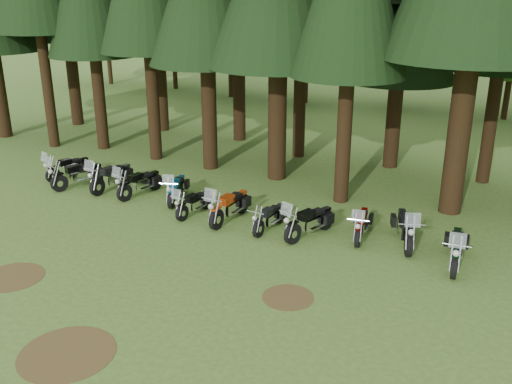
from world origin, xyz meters
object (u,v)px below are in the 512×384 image
motorcycle_5 (194,204)px  motorcycle_10 (405,229)px  motorcycle_3 (140,184)px  motorcycle_0 (69,168)px  motorcycle_11 (456,250)px  motorcycle_6 (229,207)px  motorcycle_1 (78,175)px  motorcycle_8 (309,223)px  motorcycle_9 (361,225)px  motorcycle_2 (112,177)px  motorcycle_7 (269,218)px  motorcycle_4 (176,189)px

motorcycle_5 → motorcycle_10: bearing=13.6°
motorcycle_3 → motorcycle_0: bearing=-174.5°
motorcycle_3 → motorcycle_11: 12.03m
motorcycle_3 → motorcycle_6: size_ratio=0.93×
motorcycle_1 → motorcycle_11: (14.88, -0.32, 0.01)m
motorcycle_8 → motorcycle_9: bearing=43.4°
motorcycle_5 → motorcycle_8: bearing=7.9°
motorcycle_2 → motorcycle_7: bearing=-3.1°
motorcycle_4 → motorcycle_5: motorcycle_4 is taller
motorcycle_0 → motorcycle_5: 7.07m
motorcycle_1 → motorcycle_9: 11.82m
motorcycle_5 → motorcycle_2: bearing=176.4°
motorcycle_10 → motorcycle_9: bearing=165.0°
motorcycle_1 → motorcycle_11: bearing=20.7°
motorcycle_0 → motorcycle_7: size_ratio=1.11×
motorcycle_2 → motorcycle_4: (3.08, 0.07, -0.04)m
motorcycle_1 → motorcycle_11: size_ratio=0.96×
motorcycle_6 → motorcycle_10: (5.94, 0.82, -0.00)m
motorcycle_1 → motorcycle_8: (10.27, -0.33, -0.00)m
motorcycle_4 → motorcycle_0: bearing=158.5°
motorcycle_1 → motorcycle_11: 14.89m
motorcycle_7 → motorcycle_11: motorcycle_11 is taller
motorcycle_5 → motorcycle_7: (2.99, 0.01, -0.01)m
motorcycle_2 → motorcycle_7: (7.43, -0.81, -0.10)m
motorcycle_8 → motorcycle_10: (2.95, 0.80, 0.02)m
motorcycle_0 → motorcycle_7: (9.98, -1.07, -0.05)m
motorcycle_1 → motorcycle_5: 5.88m
motorcycle_9 → motorcycle_10: 1.41m
motorcycle_3 → motorcycle_5: motorcycle_3 is taller
motorcycle_2 → motorcycle_6: (5.85, -0.74, 0.01)m
motorcycle_4 → motorcycle_11: motorcycle_11 is taller
motorcycle_6 → motorcycle_11: (7.61, 0.03, -0.01)m
motorcycle_6 → motorcycle_3: bearing=174.3°
motorcycle_3 → motorcycle_10: motorcycle_10 is taller
motorcycle_7 → motorcycle_2: bearing=178.7°
motorcycle_3 → motorcycle_9: motorcycle_3 is taller
motorcycle_6 → motorcycle_10: motorcycle_6 is taller
motorcycle_4 → motorcycle_8: motorcycle_8 is taller
motorcycle_6 → motorcycle_10: 6.00m
motorcycle_2 → motorcycle_9: (10.39, -0.05, -0.06)m
motorcycle_1 → motorcycle_9: bearing=23.7°
motorcycle_5 → motorcycle_8: 4.41m
motorcycle_4 → motorcycle_3: bearing=165.4°
motorcycle_0 → motorcycle_7: bearing=8.8°
motorcycle_10 → motorcycle_11: (1.66, -0.79, -0.01)m
motorcycle_7 → motorcycle_11: size_ratio=0.82×
motorcycle_3 → motorcycle_10: size_ratio=0.96×
motorcycle_3 → motorcycle_5: size_ratio=1.15×
motorcycle_0 → motorcycle_2: size_ratio=0.90×
motorcycle_1 → motorcycle_4: (4.51, 0.46, -0.03)m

